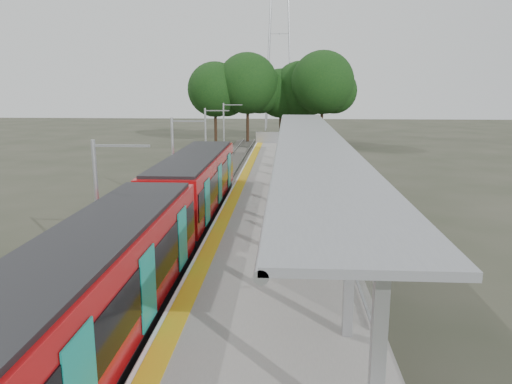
% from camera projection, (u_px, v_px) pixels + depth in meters
% --- Properties ---
extents(trackbed, '(3.00, 70.00, 0.24)m').
position_uv_depth(trackbed, '(207.00, 202.00, 30.91)').
color(trackbed, '#59544C').
rests_on(trackbed, ground).
extents(platform, '(6.00, 50.00, 1.00)m').
position_uv_depth(platform, '(279.00, 197.00, 30.56)').
color(platform, gray).
rests_on(platform, ground).
extents(tactile_strip, '(0.60, 50.00, 0.02)m').
position_uv_depth(tactile_strip, '(238.00, 189.00, 30.60)').
color(tactile_strip, gold).
rests_on(tactile_strip, platform).
extents(end_fence, '(6.00, 0.10, 1.20)m').
position_uv_depth(end_fence, '(283.00, 138.00, 54.67)').
color(end_fence, '#9EA0A5').
rests_on(end_fence, platform).
extents(train, '(2.74, 27.60, 3.62)m').
position_uv_depth(train, '(163.00, 218.00, 19.90)').
color(train, black).
rests_on(train, ground).
extents(canopy, '(3.27, 38.00, 3.66)m').
position_uv_depth(canopy, '(310.00, 145.00, 25.96)').
color(canopy, '#9EA0A5').
rests_on(canopy, platform).
extents(pylon, '(8.00, 4.00, 38.00)m').
position_uv_depth(pylon, '(280.00, 9.00, 78.44)').
color(pylon, '#9EA0A5').
rests_on(pylon, ground).
extents(tree_cluster, '(20.49, 10.35, 11.38)m').
position_uv_depth(tree_cluster, '(275.00, 87.00, 62.14)').
color(tree_cluster, '#382316').
rests_on(tree_cluster, ground).
extents(catenary_masts, '(2.08, 48.16, 5.40)m').
position_uv_depth(catenary_masts, '(174.00, 160.00, 29.45)').
color(catenary_masts, '#9EA0A5').
rests_on(catenary_masts, ground).
extents(bench_near, '(0.82, 1.49, 0.98)m').
position_uv_depth(bench_near, '(319.00, 228.00, 20.45)').
color(bench_near, navy).
rests_on(bench_near, platform).
extents(bench_mid, '(0.99, 1.73, 1.13)m').
position_uv_depth(bench_mid, '(316.00, 211.00, 22.91)').
color(bench_mid, navy).
rests_on(bench_mid, platform).
extents(bench_far, '(0.91, 1.53, 1.00)m').
position_uv_depth(bench_far, '(318.00, 168.00, 34.92)').
color(bench_far, navy).
rests_on(bench_far, platform).
extents(info_pillar_near, '(0.38, 0.38, 1.71)m').
position_uv_depth(info_pillar_near, '(300.00, 223.00, 20.35)').
color(info_pillar_near, beige).
rests_on(info_pillar_near, platform).
extents(info_pillar_far, '(0.36, 0.36, 1.58)m').
position_uv_depth(info_pillar_far, '(288.00, 161.00, 37.09)').
color(info_pillar_far, beige).
rests_on(info_pillar_far, platform).
extents(litter_bin, '(0.60, 0.60, 1.00)m').
position_uv_depth(litter_bin, '(331.00, 234.00, 19.66)').
color(litter_bin, '#9EA0A5').
rests_on(litter_bin, platform).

